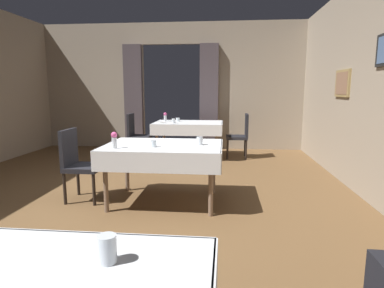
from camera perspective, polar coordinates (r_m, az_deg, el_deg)
ground at (r=4.24m, az=-12.70°, el=-10.44°), size 10.08×10.08×0.00m
wall_back at (r=8.06m, az=-3.60°, el=10.06°), size 6.40×0.27×3.00m
dining_table_mid at (r=4.12m, az=-4.96°, el=-1.18°), size 1.47×1.07×0.75m
dining_table_far at (r=6.92m, az=-0.63°, el=3.16°), size 1.44×1.01×0.75m
chair_mid_left at (r=4.46m, az=-19.28°, el=-2.88°), size 0.44×0.44×0.93m
chair_far_right at (r=6.94m, az=8.52°, el=1.82°), size 0.44×0.44×0.93m
chair_far_left at (r=7.04m, az=-9.72°, el=1.89°), size 0.44×0.44×0.93m
glass_near_b at (r=1.39m, az=-14.62°, el=-17.36°), size 0.08×0.08×0.11m
flower_vase_mid at (r=3.90m, az=-13.46°, el=0.76°), size 0.07×0.07×0.20m
glass_mid_b at (r=4.04m, az=1.35°, el=0.55°), size 0.08×0.08×0.10m
glass_mid_c at (r=3.91m, az=-6.77°, el=0.03°), size 0.08×0.08×0.08m
flower_vase_far at (r=7.13m, az=-4.71°, el=4.82°), size 0.07×0.07×0.19m
glass_far_b at (r=7.08m, az=-2.49°, el=4.30°), size 0.08×0.08×0.08m
plate_far_c at (r=6.85m, az=-5.46°, el=3.80°), size 0.21×0.21×0.01m
glass_far_d at (r=6.70m, az=-3.25°, el=4.07°), size 0.07×0.07×0.10m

